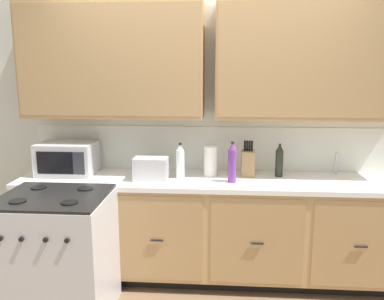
# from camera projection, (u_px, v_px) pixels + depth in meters

# --- Properties ---
(ground_plane) EXTENTS (8.00, 8.00, 0.00)m
(ground_plane) POSITION_uv_depth(u_px,v_px,m) (206.00, 296.00, 3.33)
(ground_plane) COLOR brown
(wall_unit) EXTENTS (4.38, 0.40, 2.49)m
(wall_unit) POSITION_uv_depth(u_px,v_px,m) (210.00, 88.00, 3.49)
(wall_unit) COLOR silver
(wall_unit) RESTS_ON ground_plane
(counter_run) EXTENTS (3.21, 0.64, 0.91)m
(counter_run) POSITION_uv_depth(u_px,v_px,m) (208.00, 228.00, 3.53)
(counter_run) COLOR black
(counter_run) RESTS_ON ground_plane
(stove_range) EXTENTS (0.76, 0.68, 0.95)m
(stove_range) POSITION_uv_depth(u_px,v_px,m) (58.00, 256.00, 2.99)
(stove_range) COLOR #B7B7BC
(stove_range) RESTS_ON ground_plane
(microwave) EXTENTS (0.48, 0.37, 0.28)m
(microwave) POSITION_uv_depth(u_px,v_px,m) (68.00, 158.00, 3.57)
(microwave) COLOR #B7B7BC
(microwave) RESTS_ON counter_run
(toaster) EXTENTS (0.28, 0.18, 0.19)m
(toaster) POSITION_uv_depth(u_px,v_px,m) (151.00, 169.00, 3.39)
(toaster) COLOR #B7B7BC
(toaster) RESTS_ON counter_run
(knife_block) EXTENTS (0.11, 0.14, 0.31)m
(knife_block) POSITION_uv_depth(u_px,v_px,m) (248.00, 163.00, 3.51)
(knife_block) COLOR #9C794E
(knife_block) RESTS_ON counter_run
(sink_faucet) EXTENTS (0.02, 0.02, 0.20)m
(sink_faucet) POSITION_uv_depth(u_px,v_px,m) (336.00, 163.00, 3.55)
(sink_faucet) COLOR #B2B5BA
(sink_faucet) RESTS_ON counter_run
(paper_towel_roll) EXTENTS (0.12, 0.12, 0.26)m
(paper_towel_roll) POSITION_uv_depth(u_px,v_px,m) (210.00, 161.00, 3.51)
(paper_towel_roll) COLOR white
(paper_towel_roll) RESTS_ON counter_run
(bottle_dark) EXTENTS (0.07, 0.07, 0.28)m
(bottle_dark) POSITION_uv_depth(u_px,v_px,m) (279.00, 161.00, 3.48)
(bottle_dark) COLOR black
(bottle_dark) RESTS_ON counter_run
(bottle_violet) EXTENTS (0.07, 0.07, 0.34)m
(bottle_violet) POSITION_uv_depth(u_px,v_px,m) (232.00, 163.00, 3.31)
(bottle_violet) COLOR #663384
(bottle_violet) RESTS_ON counter_run
(bottle_clear) EXTENTS (0.07, 0.07, 0.30)m
(bottle_clear) POSITION_uv_depth(u_px,v_px,m) (180.00, 161.00, 3.43)
(bottle_clear) COLOR silver
(bottle_clear) RESTS_ON counter_run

